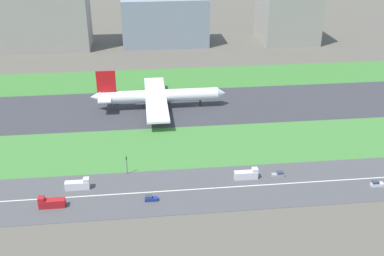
% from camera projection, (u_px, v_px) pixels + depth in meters
% --- Properties ---
extents(ground_plane, '(800.00, 800.00, 0.00)m').
position_uv_depth(ground_plane, '(199.00, 106.00, 225.68)').
color(ground_plane, '#5B564C').
extents(runway, '(280.00, 46.00, 0.10)m').
position_uv_depth(runway, '(199.00, 106.00, 225.66)').
color(runway, '#38383D').
rests_on(runway, ground_plane).
extents(grass_median_north, '(280.00, 36.00, 0.10)m').
position_uv_depth(grass_median_north, '(190.00, 78.00, 262.32)').
color(grass_median_north, '#3D7A33').
rests_on(grass_median_north, ground_plane).
extents(grass_median_south, '(280.00, 36.00, 0.10)m').
position_uv_depth(grass_median_south, '(212.00, 145.00, 189.01)').
color(grass_median_south, '#427F38').
rests_on(grass_median_south, ground_plane).
extents(highway, '(280.00, 28.00, 0.10)m').
position_uv_depth(highway, '(225.00, 187.00, 160.40)').
color(highway, '#4C4C4F').
rests_on(highway, ground_plane).
extents(highway_centerline, '(266.00, 0.50, 0.01)m').
position_uv_depth(highway_centerline, '(225.00, 187.00, 160.37)').
color(highway_centerline, silver).
rests_on(highway_centerline, highway).
extents(airliner, '(65.00, 56.00, 19.70)m').
position_uv_depth(airliner, '(156.00, 96.00, 220.87)').
color(airliner, white).
rests_on(airliner, runway).
extents(car_4, '(4.40, 1.80, 2.00)m').
position_uv_depth(car_4, '(377.00, 184.00, 160.91)').
color(car_4, silver).
rests_on(car_4, highway).
extents(truck_0, '(8.40, 2.50, 4.00)m').
position_uv_depth(truck_0, '(247.00, 175.00, 165.03)').
color(truck_0, silver).
rests_on(truck_0, highway).
extents(truck_1, '(8.40, 2.50, 4.00)m').
position_uv_depth(truck_1, '(78.00, 185.00, 159.00)').
color(truck_1, silver).
rests_on(truck_1, highway).
extents(car_0, '(4.40, 1.80, 2.00)m').
position_uv_depth(car_0, '(151.00, 198.00, 152.89)').
color(car_0, navy).
rests_on(car_0, highway).
extents(car_2, '(4.40, 1.80, 2.00)m').
position_uv_depth(car_2, '(278.00, 174.00, 166.55)').
color(car_2, '#99999E').
rests_on(car_2, highway).
extents(truck_2, '(8.40, 2.50, 4.00)m').
position_uv_depth(truck_2, '(51.00, 203.00, 149.29)').
color(truck_2, '#B2191E').
rests_on(truck_2, highway).
extents(traffic_light, '(0.36, 0.50, 7.20)m').
position_uv_depth(traffic_light, '(127.00, 164.00, 166.70)').
color(traffic_light, '#4C4C51').
rests_on(traffic_light, highway).
extents(terminal_building, '(57.62, 30.87, 55.89)m').
position_uv_depth(terminal_building, '(44.00, 7.00, 306.29)').
color(terminal_building, '#9E998E').
rests_on(terminal_building, ground_plane).
extents(hangar_building, '(59.03, 27.87, 32.47)m').
position_uv_depth(hangar_building, '(165.00, 21.00, 319.56)').
color(hangar_building, gray).
rests_on(hangar_building, ground_plane).
extents(office_tower, '(38.90, 38.70, 39.40)m').
position_uv_depth(office_tower, '(288.00, 13.00, 326.93)').
color(office_tower, '#9E998E').
rests_on(office_tower, ground_plane).
extents(fuel_tank_west, '(19.45, 19.45, 14.41)m').
position_uv_depth(fuel_tank_west, '(163.00, 20.00, 363.81)').
color(fuel_tank_west, silver).
rests_on(fuel_tank_west, ground_plane).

